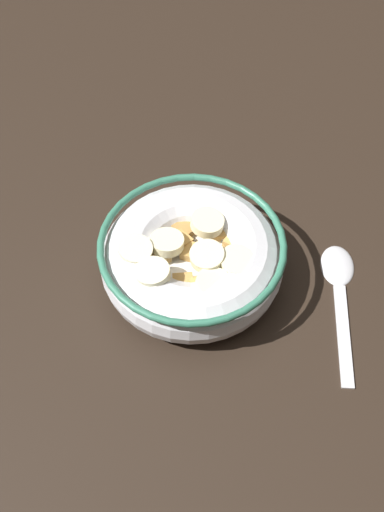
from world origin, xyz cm
name	(u,v)px	position (x,y,z in cm)	size (l,w,h in cm)	color
ground_plane	(192,283)	(0.00, 0.00, -1.00)	(93.25, 93.25, 2.00)	black
cereal_bowl	(192,259)	(-0.02, -0.03, 2.69)	(15.21, 15.21, 5.33)	silver
spoon	(339,280)	(8.62, -8.98, 0.34)	(11.27, 10.73, 0.80)	silver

